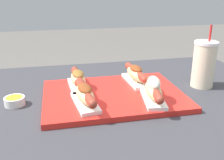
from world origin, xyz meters
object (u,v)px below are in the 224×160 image
object	(u,v)px
hot_dog_0	(85,95)
hot_dog_1	(153,90)
sauce_bowl	(15,101)
drink_cup	(204,64)
serving_tray	(113,95)
hot_dog_3	(136,74)
hot_dog_2	(78,80)

from	to	relation	value
hot_dog_0	hot_dog_1	bearing A→B (deg)	-3.88
sauce_bowl	drink_cup	world-z (taller)	drink_cup
serving_tray	hot_dog_3	bearing A→B (deg)	38.06
hot_dog_0	drink_cup	xyz separation A→B (m)	(0.46, 0.11, 0.04)
hot_dog_3	sauce_bowl	xyz separation A→B (m)	(-0.43, -0.07, -0.04)
drink_cup	hot_dog_1	bearing A→B (deg)	-153.58
hot_dog_1	serving_tray	bearing A→B (deg)	142.30
serving_tray	hot_dog_1	xyz separation A→B (m)	(0.11, -0.09, 0.04)
hot_dog_2	hot_dog_3	size ratio (longest dim) A/B	1.00
drink_cup	hot_dog_3	bearing A→B (deg)	169.24
serving_tray	hot_dog_0	distance (m)	0.13
hot_dog_2	drink_cup	bearing A→B (deg)	-4.21
sauce_bowl	drink_cup	bearing A→B (deg)	2.07
hot_dog_3	drink_cup	xyz separation A→B (m)	(0.25, -0.05, 0.04)
hot_dog_0	hot_dog_3	xyz separation A→B (m)	(0.21, 0.16, 0.00)
serving_tray	drink_cup	world-z (taller)	drink_cup
hot_dog_2	sauce_bowl	size ratio (longest dim) A/B	3.13
serving_tray	hot_dog_2	bearing A→B (deg)	148.34
hot_dog_1	drink_cup	bearing A→B (deg)	26.42
serving_tray	hot_dog_2	world-z (taller)	hot_dog_2
sauce_bowl	drink_cup	distance (m)	0.69
serving_tray	drink_cup	distance (m)	0.37
hot_dog_1	drink_cup	world-z (taller)	drink_cup
hot_dog_2	drink_cup	xyz separation A→B (m)	(0.47, -0.03, 0.04)
hot_dog_0	sauce_bowl	size ratio (longest dim) A/B	3.11
hot_dog_2	hot_dog_0	bearing A→B (deg)	-87.10
hot_dog_0	hot_dog_1	xyz separation A→B (m)	(0.22, -0.01, 0.00)
hot_dog_0	drink_cup	world-z (taller)	drink_cup
hot_dog_1	hot_dog_3	size ratio (longest dim) A/B	0.99
serving_tray	sauce_bowl	world-z (taller)	sauce_bowl
hot_dog_1	hot_dog_3	world-z (taller)	hot_dog_1
serving_tray	hot_dog_3	distance (m)	0.14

